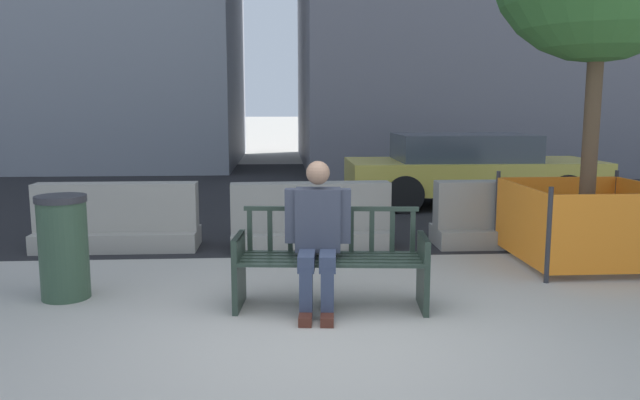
# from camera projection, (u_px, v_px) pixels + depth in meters

# --- Properties ---
(ground_plane) EXTENTS (200.00, 200.00, 0.00)m
(ground_plane) POSITION_uv_depth(u_px,v_px,m) (326.00, 340.00, 4.81)
(ground_plane) COLOR #ADA89E
(street_asphalt) EXTENTS (120.00, 12.00, 0.01)m
(street_asphalt) POSITION_uv_depth(u_px,v_px,m) (297.00, 190.00, 13.39)
(street_asphalt) COLOR black
(street_asphalt) RESTS_ON ground
(street_bench) EXTENTS (1.73, 0.67, 0.88)m
(street_bench) POSITION_uv_depth(u_px,v_px,m) (331.00, 264.00, 5.56)
(street_bench) COLOR #28382D
(street_bench) RESTS_ON ground
(seated_person) EXTENTS (0.59, 0.75, 1.31)m
(seated_person) POSITION_uv_depth(u_px,v_px,m) (318.00, 233.00, 5.46)
(seated_person) COLOR #383D4C
(seated_person) RESTS_ON ground
(jersey_barrier_centre) EXTENTS (2.03, 0.78, 0.84)m
(jersey_barrier_centre) POSITION_uv_depth(u_px,v_px,m) (311.00, 222.00, 7.87)
(jersey_barrier_centre) COLOR gray
(jersey_barrier_centre) RESTS_ON ground
(jersey_barrier_left) EXTENTS (2.00, 0.68, 0.84)m
(jersey_barrier_left) POSITION_uv_depth(u_px,v_px,m) (118.00, 222.00, 7.83)
(jersey_barrier_left) COLOR #9E998E
(jersey_barrier_left) RESTS_ON ground
(jersey_barrier_right) EXTENTS (2.00, 0.68, 0.84)m
(jersey_barrier_right) POSITION_uv_depth(u_px,v_px,m) (511.00, 219.00, 8.06)
(jersey_barrier_right) COLOR gray
(jersey_barrier_right) RESTS_ON ground
(construction_fence) EXTENTS (1.57, 1.57, 0.99)m
(construction_fence) POSITION_uv_depth(u_px,v_px,m) (585.00, 221.00, 7.10)
(construction_fence) COLOR #2D2D33
(construction_fence) RESTS_ON ground
(car_taxi_near) EXTENTS (4.49, 1.85, 1.29)m
(car_taxi_near) POSITION_uv_depth(u_px,v_px,m) (470.00, 169.00, 11.26)
(car_taxi_near) COLOR #DBC64C
(car_taxi_near) RESTS_ON ground
(trash_bin) EXTENTS (0.46, 0.46, 0.98)m
(trash_bin) POSITION_uv_depth(u_px,v_px,m) (64.00, 247.00, 5.80)
(trash_bin) COLOR #334C38
(trash_bin) RESTS_ON ground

